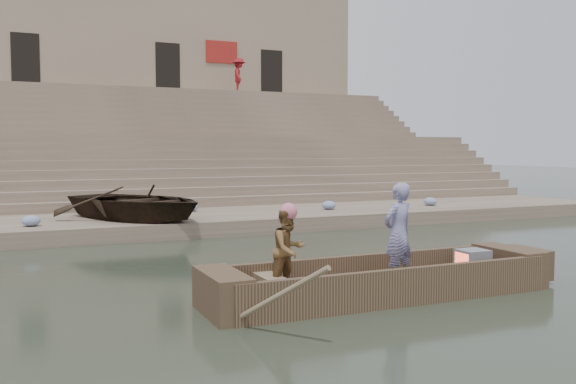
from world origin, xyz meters
TOP-DOWN VIEW (x-y plane):
  - ground at (0.00, 0.00)m, footprint 120.00×120.00m
  - lower_landing at (0.00, 8.00)m, footprint 32.00×4.00m
  - mid_landing at (0.00, 15.50)m, footprint 32.00×3.00m
  - upper_landing at (0.00, 22.50)m, footprint 32.00×3.00m
  - ghat_steps at (0.00, 17.19)m, footprint 32.00×11.00m
  - building_wall at (0.00, 26.50)m, footprint 32.00×5.07m
  - main_rowboat at (2.32, -1.18)m, footprint 5.00×1.30m
  - rowboat_trim at (2.53, -1.18)m, footprint 6.04×2.63m
  - standing_man at (2.57, -1.26)m, footprint 0.64×0.51m
  - rowing_man at (0.81, -1.07)m, footprint 0.71×0.63m
  - television at (4.08, -1.18)m, footprint 0.46×0.42m
  - beached_rowboat at (0.23, 7.46)m, footprint 4.94×5.40m
  - pedestrian at (8.48, 22.48)m, footprint 1.05×1.39m
  - cloth_bundles at (3.35, 8.16)m, footprint 12.71×2.77m

SIDE VIEW (x-z plane):
  - ground at x=0.00m, z-range 0.00..0.00m
  - main_rowboat at x=2.32m, z-range 0.00..0.22m
  - lower_landing at x=0.00m, z-range 0.00..0.40m
  - rowboat_trim at x=2.53m, z-range -0.64..1.25m
  - television at x=4.08m, z-range 0.22..0.62m
  - cloth_bundles at x=3.35m, z-range 0.40..0.66m
  - rowing_man at x=0.81m, z-range 0.22..1.43m
  - beached_rowboat at x=0.23m, z-range 0.40..1.31m
  - standing_man at x=2.57m, z-range 0.22..1.77m
  - mid_landing at x=0.00m, z-range 0.00..2.80m
  - ghat_steps at x=0.00m, z-range -0.80..4.40m
  - upper_landing at x=0.00m, z-range 0.00..5.20m
  - building_wall at x=0.00m, z-range 0.00..11.20m
  - pedestrian at x=8.48m, z-range 5.20..7.11m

